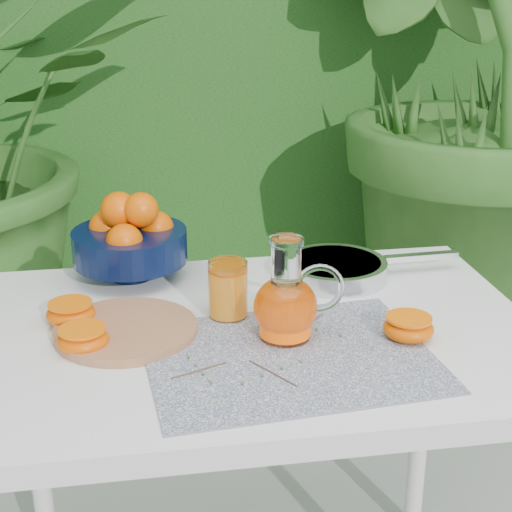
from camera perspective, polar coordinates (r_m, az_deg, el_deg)
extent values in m
imported|color=#316221|center=(2.74, 14.16, 12.43)|extent=(2.75, 2.75, 1.99)
cube|color=white|center=(1.41, 0.13, -5.98)|extent=(1.00, 0.70, 0.04)
cylinder|color=white|center=(1.86, -15.66, -13.00)|extent=(0.04, 0.04, 0.71)
cylinder|color=white|center=(1.96, 11.94, -10.78)|extent=(0.04, 0.04, 0.71)
cube|color=#0B133F|center=(1.31, 2.43, -7.31)|extent=(0.50, 0.40, 0.00)
cylinder|color=#AA6F4C|center=(1.40, -9.44, -5.34)|extent=(0.30, 0.30, 0.02)
cylinder|color=black|center=(1.63, -9.05, -0.94)|extent=(0.10, 0.10, 0.04)
cylinder|color=black|center=(1.62, -9.16, 0.75)|extent=(0.27, 0.27, 0.07)
sphere|color=#E16602|center=(1.64, -10.82, 2.00)|extent=(0.08, 0.08, 0.07)
sphere|color=#E16602|center=(1.63, -7.27, 2.01)|extent=(0.08, 0.08, 0.07)
sphere|color=#E16602|center=(1.55, -9.55, 1.01)|extent=(0.08, 0.08, 0.07)
sphere|color=#E16602|center=(1.66, -8.88, 2.37)|extent=(0.08, 0.08, 0.07)
sphere|color=#E16602|center=(1.60, -9.94, 3.32)|extent=(0.09, 0.09, 0.07)
sphere|color=#E16602|center=(1.58, -8.37, 3.34)|extent=(0.08, 0.08, 0.07)
cylinder|color=white|center=(1.36, 2.13, -5.75)|extent=(0.10, 0.10, 0.01)
ellipsoid|color=white|center=(1.34, 2.16, -3.71)|extent=(0.12, 0.12, 0.10)
cylinder|color=white|center=(1.31, 2.20, -0.49)|extent=(0.06, 0.06, 0.07)
cylinder|color=white|center=(1.30, 2.23, 1.08)|extent=(0.06, 0.06, 0.01)
torus|color=white|center=(1.33, 4.62, -2.34)|extent=(0.09, 0.02, 0.09)
cylinder|color=#FF5805|center=(1.35, 2.15, -4.15)|extent=(0.10, 0.10, 0.08)
cylinder|color=white|center=(1.42, -2.05, -2.42)|extent=(0.08, 0.08, 0.11)
cylinder|color=orange|center=(1.42, -2.05, -2.73)|extent=(0.07, 0.07, 0.08)
cylinder|color=#FF5C07|center=(1.41, -2.07, -1.08)|extent=(0.07, 0.07, 0.00)
cylinder|color=silver|center=(1.62, 5.74, -1.00)|extent=(0.22, 0.22, 0.04)
cylinder|color=silver|center=(1.61, 5.76, -0.47)|extent=(0.20, 0.20, 0.01)
cube|color=silver|center=(1.67, 11.91, -0.05)|extent=(0.16, 0.03, 0.01)
ellipsoid|color=#E16602|center=(1.35, -12.47, -5.98)|extent=(0.09, 0.09, 0.04)
cylinder|color=#FF5C07|center=(1.34, -12.54, -5.22)|extent=(0.08, 0.08, 0.00)
ellipsoid|color=#E16602|center=(1.45, -13.32, -4.11)|extent=(0.09, 0.09, 0.04)
cylinder|color=#FF5C07|center=(1.44, -13.38, -3.39)|extent=(0.08, 0.08, 0.00)
ellipsoid|color=#E16602|center=(1.38, 11.02, -5.20)|extent=(0.09, 0.09, 0.04)
cylinder|color=#FF5C07|center=(1.37, 11.08, -4.45)|extent=(0.08, 0.08, 0.00)
cylinder|color=brown|center=(1.25, 1.20, -8.49)|extent=(0.06, 0.09, 0.00)
sphere|color=#4C703A|center=(1.22, -0.99, -9.18)|extent=(0.01, 0.01, 0.01)
sphere|color=#4C703A|center=(1.24, 0.48, -8.65)|extent=(0.01, 0.01, 0.01)
sphere|color=#4C703A|center=(1.26, 1.90, -8.13)|extent=(0.01, 0.01, 0.01)
sphere|color=#4C703A|center=(1.28, 3.28, -7.62)|extent=(0.01, 0.01, 0.01)
cylinder|color=brown|center=(1.40, 3.59, -5.17)|extent=(0.09, 0.10, 0.00)
sphere|color=#4C703A|center=(1.43, 1.10, -4.43)|extent=(0.01, 0.01, 0.01)
sphere|color=#4C703A|center=(1.41, 2.75, -4.86)|extent=(0.01, 0.01, 0.01)
sphere|color=#4C703A|center=(1.39, 4.45, -5.30)|extent=(0.01, 0.01, 0.01)
sphere|color=#4C703A|center=(1.37, 6.21, -5.74)|extent=(0.01, 0.01, 0.01)
cylinder|color=brown|center=(1.26, -4.12, -8.28)|extent=(0.09, 0.04, 0.00)
sphere|color=#4C703A|center=(1.22, -3.30, -9.10)|extent=(0.01, 0.01, 0.01)
sphere|color=#4C703A|center=(1.25, -3.86, -8.48)|extent=(0.01, 0.01, 0.01)
sphere|color=#4C703A|center=(1.27, -4.39, -7.88)|extent=(0.01, 0.01, 0.01)
sphere|color=#4C703A|center=(1.30, -4.90, -7.31)|extent=(0.01, 0.01, 0.01)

